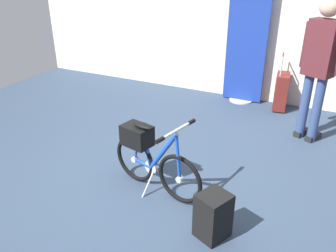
% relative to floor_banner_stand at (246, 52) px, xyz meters
% --- Properties ---
extents(ground_plane, '(7.56, 7.56, 0.00)m').
position_rel_floor_banner_stand_xyz_m(ground_plane, '(-0.15, -2.67, -0.78)').
color(ground_plane, '#2D3D51').
extents(back_wall, '(7.56, 0.10, 2.86)m').
position_rel_floor_banner_stand_xyz_m(back_wall, '(-0.15, 0.20, 0.65)').
color(back_wall, silver).
rests_on(back_wall, ground_plane).
extents(floor_banner_stand, '(0.60, 0.36, 1.73)m').
position_rel_floor_banner_stand_xyz_m(floor_banner_stand, '(0.00, 0.00, 0.00)').
color(floor_banner_stand, '#B7B7BC').
rests_on(floor_banner_stand, ground_plane).
extents(folding_bike_foreground, '(1.02, 0.53, 0.74)m').
position_rel_floor_banner_stand_xyz_m(folding_bike_foreground, '(-0.18, -2.66, -0.41)').
color(folding_bike_foreground, black).
rests_on(folding_bike_foreground, ground_plane).
extents(visitor_near_wall, '(0.48, 0.37, 1.69)m').
position_rel_floor_banner_stand_xyz_m(visitor_near_wall, '(1.07, -0.91, 0.19)').
color(visitor_near_wall, navy).
rests_on(visitor_near_wall, ground_plane).
extents(rolling_suitcase, '(0.22, 0.38, 0.83)m').
position_rel_floor_banner_stand_xyz_m(rolling_suitcase, '(0.60, -0.08, -0.49)').
color(rolling_suitcase, maroon).
rests_on(rolling_suitcase, ground_plane).
extents(backpack_on_floor, '(0.31, 0.31, 0.39)m').
position_rel_floor_banner_stand_xyz_m(backpack_on_floor, '(0.58, -3.02, -0.58)').
color(backpack_on_floor, black).
rests_on(backpack_on_floor, ground_plane).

